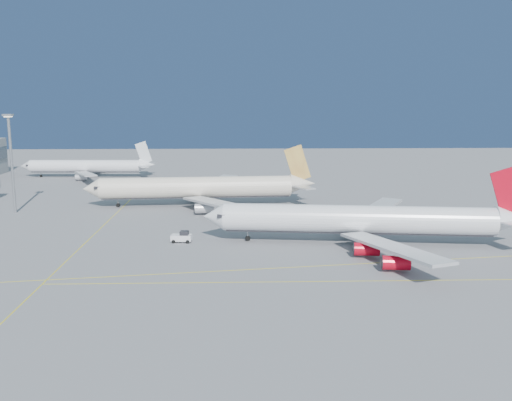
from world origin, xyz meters
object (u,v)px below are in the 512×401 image
(airliner_third, at_px, (88,166))
(pushback_tug, at_px, (182,237))
(light_mast, at_px, (11,155))
(airliner_etihad, at_px, (202,187))
(airliner_virgin, at_px, (364,220))

(airliner_third, relative_size, pushback_tug, 11.53)
(airliner_third, distance_m, light_mast, 73.80)
(light_mast, bearing_deg, airliner_etihad, 10.04)
(pushback_tug, distance_m, light_mast, 63.21)
(pushback_tug, relative_size, light_mast, 0.17)
(airliner_etihad, height_order, light_mast, light_mast)
(airliner_virgin, distance_m, light_mast, 99.28)
(airliner_etihad, relative_size, airliner_third, 1.27)
(airliner_virgin, distance_m, airliner_etihad, 60.80)
(airliner_virgin, xyz_separation_m, pushback_tug, (-40.81, 2.51, -4.18))
(light_mast, bearing_deg, pushback_tug, -34.58)
(airliner_virgin, height_order, light_mast, light_mast)
(airliner_etihad, height_order, airliner_third, airliner_etihad)
(airliner_virgin, distance_m, pushback_tug, 41.10)
(airliner_etihad, bearing_deg, airliner_virgin, -53.97)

